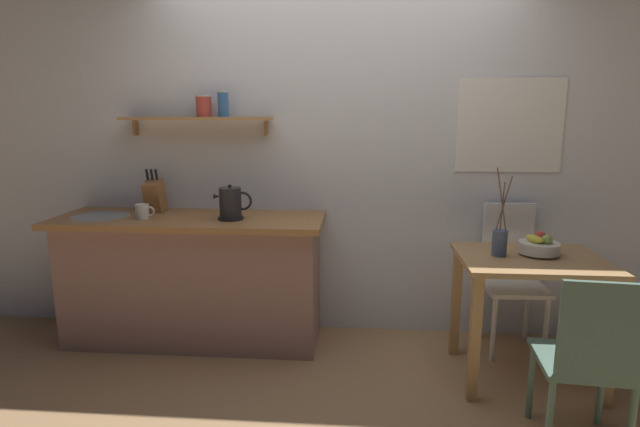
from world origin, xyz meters
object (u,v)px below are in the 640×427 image
object	(u,v)px
dining_table	(529,281)
dining_chair_far	(510,271)
fruit_bowl	(539,246)
electric_kettle	(231,204)
twig_vase	(500,241)
coffee_mug_by_sink	(143,211)
dining_chair_near	(589,357)
knife_block	(155,195)

from	to	relation	value
dining_table	dining_chair_far	distance (m)	0.47
fruit_bowl	electric_kettle	world-z (taller)	electric_kettle
twig_vase	fruit_bowl	bearing A→B (deg)	9.08
fruit_bowl	coffee_mug_by_sink	distance (m)	2.52
dining_table	dining_chair_far	size ratio (longest dim) A/B	0.84
dining_chair_near	dining_table	bearing A→B (deg)	94.34
fruit_bowl	knife_block	xyz separation A→B (m)	(-2.51, 0.42, 0.20)
dining_table	knife_block	world-z (taller)	knife_block
dining_table	knife_block	size ratio (longest dim) A/B	2.65
dining_chair_near	fruit_bowl	world-z (taller)	fruit_bowl
dining_chair_far	coffee_mug_by_sink	size ratio (longest dim) A/B	7.60
dining_chair_near	twig_vase	world-z (taller)	twig_vase
coffee_mug_by_sink	dining_table	bearing A→B (deg)	-6.03
electric_kettle	knife_block	xyz separation A→B (m)	(-0.60, 0.19, 0.02)
fruit_bowl	twig_vase	world-z (taller)	twig_vase
knife_block	fruit_bowl	bearing A→B (deg)	-9.52
twig_vase	electric_kettle	world-z (taller)	twig_vase
dining_table	coffee_mug_by_sink	bearing A→B (deg)	173.97
dining_chair_far	coffee_mug_by_sink	xyz separation A→B (m)	(-2.48, -0.20, 0.41)
dining_table	twig_vase	world-z (taller)	twig_vase
knife_block	coffee_mug_by_sink	distance (m)	0.23
dining_chair_near	fruit_bowl	size ratio (longest dim) A/B	3.84
twig_vase	coffee_mug_by_sink	xyz separation A→B (m)	(-2.27, 0.25, 0.09)
dining_chair_near	electric_kettle	world-z (taller)	electric_kettle
dining_chair_near	dining_chair_far	size ratio (longest dim) A/B	0.90
dining_chair_near	dining_chair_far	bearing A→B (deg)	91.27
electric_kettle	knife_block	bearing A→B (deg)	162.33
dining_chair_far	knife_block	size ratio (longest dim) A/B	3.16
twig_vase	dining_chair_far	bearing A→B (deg)	64.65
dining_chair_far	fruit_bowl	xyz separation A→B (m)	(0.03, -0.41, 0.29)
dining_chair_near	dining_chair_far	xyz separation A→B (m)	(-0.03, 1.16, 0.04)
dining_chair_far	electric_kettle	world-z (taller)	electric_kettle
coffee_mug_by_sink	dining_chair_near	bearing A→B (deg)	-20.82
dining_table	twig_vase	size ratio (longest dim) A/B	1.58
fruit_bowl	knife_block	distance (m)	2.56
knife_block	dining_chair_near	bearing A→B (deg)	-24.96
fruit_bowl	electric_kettle	xyz separation A→B (m)	(-1.92, 0.23, 0.19)
twig_vase	coffee_mug_by_sink	world-z (taller)	twig_vase
twig_vase	coffee_mug_by_sink	bearing A→B (deg)	173.82
dining_table	twig_vase	distance (m)	0.30
dining_chair_near	electric_kettle	xyz separation A→B (m)	(-1.91, 0.98, 0.51)
knife_block	coffee_mug_by_sink	xyz separation A→B (m)	(0.00, -0.21, -0.07)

